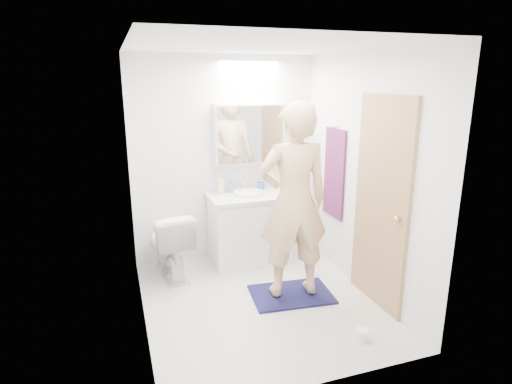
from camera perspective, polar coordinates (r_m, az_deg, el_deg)
name	(u,v)px	position (r m, az deg, el deg)	size (l,w,h in m)	color
floor	(259,301)	(4.33, 0.45, -14.44)	(2.50, 2.50, 0.00)	silver
ceiling	(260,45)	(3.77, 0.53, 19.14)	(2.50, 2.50, 0.00)	white
wall_back	(225,159)	(5.05, -4.21, 4.41)	(2.50, 2.50, 0.00)	white
wall_front	(323,228)	(2.78, 9.06, -4.77)	(2.50, 2.50, 0.00)	white
wall_left	(136,194)	(3.68, -15.92, -0.22)	(2.50, 2.50, 0.00)	white
wall_right	(364,175)	(4.36, 14.29, 2.25)	(2.50, 2.50, 0.00)	white
vanity_cabinet	(249,229)	(5.06, -0.88, -5.06)	(0.90, 0.55, 0.78)	white
countertop	(249,196)	(4.93, -0.90, -0.59)	(0.95, 0.58, 0.04)	silver
sink_basin	(249,193)	(4.95, -1.01, -0.11)	(0.36, 0.36, 0.03)	white
faucet	(244,184)	(5.11, -1.67, 1.13)	(0.02, 0.02, 0.16)	silver
medicine_cabinet	(251,134)	(5.01, -0.71, 7.85)	(0.88, 0.14, 0.70)	white
mirror_panel	(253,135)	(4.94, -0.43, 7.74)	(0.84, 0.01, 0.66)	silver
toilet	(169,244)	(4.77, -11.60, -6.86)	(0.42, 0.74, 0.75)	white
bath_rug	(291,294)	(4.43, 4.77, -13.57)	(0.80, 0.55, 0.02)	#13153D
person	(293,201)	(4.05, 5.07, -1.28)	(0.69, 0.45, 1.89)	#DAB282
door	(381,204)	(4.12, 16.49, -1.53)	(0.04, 0.80, 2.00)	tan
door_knob	(397,219)	(3.88, 18.48, -3.49)	(0.06, 0.06, 0.06)	gold
towel	(334,173)	(4.83, 10.47, 2.49)	(0.02, 0.42, 1.00)	#131D3B
towel_hook	(335,127)	(4.74, 10.64, 8.62)	(0.02, 0.02, 0.07)	silver
soap_bottle_a	(220,184)	(4.95, -4.82, 1.03)	(0.09, 0.09, 0.23)	beige
soap_bottle_b	(231,186)	(5.02, -3.43, 0.84)	(0.07, 0.07, 0.15)	#5883BE
toothbrush_cup	(261,186)	(5.12, 0.71, 0.80)	(0.10, 0.10, 0.10)	#4166C4
toilet_paper_roll	(362,335)	(3.85, 14.11, -18.19)	(0.11, 0.11, 0.10)	white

